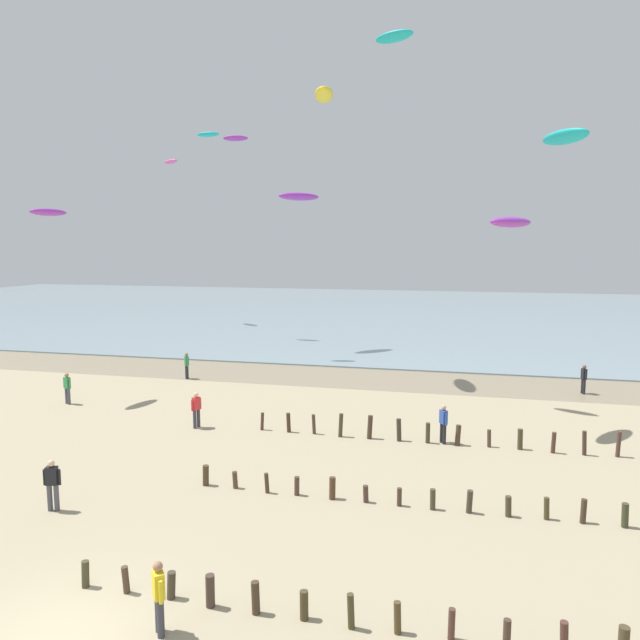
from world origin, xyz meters
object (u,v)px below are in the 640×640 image
Objects in this scene: kite_aloft_7 at (324,95)px; kite_aloft_4 at (394,37)px; person_by_waterline at (67,387)px; person_far_down_beach at (159,595)px; kite_aloft_6 at (299,197)px; person_left_flank at (443,423)px; person_right_flank at (584,378)px; person_mid_beach at (52,483)px; kite_aloft_1 at (236,138)px; kite_aloft_5 at (208,134)px; person_trailing_behind at (187,365)px; kite_aloft_3 at (48,212)px; kite_aloft_2 at (565,137)px; kite_aloft_0 at (511,222)px; person_nearest_camera at (196,409)px; kite_aloft_8 at (171,161)px.

kite_aloft_4 is at bearing -143.96° from kite_aloft_7.
person_by_waterline is 0.49× the size of kite_aloft_7.
kite_aloft_6 reaches higher than person_far_down_beach.
person_by_waterline is 1.00× the size of person_left_flank.
person_by_waterline is at bearing -162.45° from person_right_flank.
kite_aloft_1 is at bearing 97.87° from person_mid_beach.
kite_aloft_5 is 11.96m from kite_aloft_6.
kite_aloft_6 reaches higher than person_trailing_behind.
person_far_down_beach is 24.81m from kite_aloft_3.
kite_aloft_4 reaches higher than kite_aloft_2.
kite_aloft_5 is at bearing 112.01° from person_far_down_beach.
person_by_waterline is at bearing 129.13° from kite_aloft_0.
kite_aloft_0 is (14.84, 12.31, 8.67)m from person_mid_beach.
person_nearest_camera is 0.48× the size of kite_aloft_6.
kite_aloft_1 is at bearing -171.33° from kite_aloft_6.
kite_aloft_1 is 0.52× the size of kite_aloft_6.
person_nearest_camera is 11.38m from person_left_flank.
kite_aloft_5 is 11.63m from kite_aloft_8.
kite_aloft_2 is at bearing 44.34° from person_mid_beach.
person_trailing_behind is at bearing -21.37° from kite_aloft_8.
person_right_flank is 0.77× the size of kite_aloft_4.
kite_aloft_2 is 1.45× the size of kite_aloft_4.
person_by_waterline is 36.92m from kite_aloft_8.
person_right_flank is 1.00× the size of person_trailing_behind.
kite_aloft_1 is at bearing -7.90° from kite_aloft_3.
person_mid_beach is 1.00× the size of person_by_waterline.
kite_aloft_4 is 37.71m from kite_aloft_8.
kite_aloft_3 is (-15.45, 16.98, 9.41)m from person_far_down_beach.
kite_aloft_8 is (-17.54, 12.50, 4.97)m from kite_aloft_6.
person_trailing_behind is at bearing 114.68° from person_far_down_beach.
person_by_waterline is 21.73m from kite_aloft_1.
kite_aloft_8 reaches higher than kite_aloft_3.
kite_aloft_7 is (7.86, -5.25, 1.36)m from kite_aloft_1.
person_nearest_camera is 0.77× the size of kite_aloft_4.
kite_aloft_2 is at bearing 62.76° from person_far_down_beach.
person_mid_beach is 32.50m from kite_aloft_6.
kite_aloft_4 is (18.11, 3.95, 8.91)m from kite_aloft_3.
person_far_down_beach is 0.48× the size of kite_aloft_6.
kite_aloft_8 is (-8.02, 8.36, -0.98)m from kite_aloft_5.
kite_aloft_0 is 1.37× the size of kite_aloft_5.
kite_aloft_7 is at bearing 73.42° from person_nearest_camera.
kite_aloft_1 is 10.56m from kite_aloft_5.
kite_aloft_6 is 22.10m from kite_aloft_8.
kite_aloft_1 is 0.57× the size of kite_aloft_2.
person_mid_beach is 21.14m from kite_aloft_0.
person_mid_beach and person_trailing_behind have the same top height.
kite_aloft_4 reaches higher than kite_aloft_1.
kite_aloft_5 reaches higher than kite_aloft_0.
kite_aloft_0 is at bearing 171.21° from kite_aloft_4.
kite_aloft_4 reaches higher than person_right_flank.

